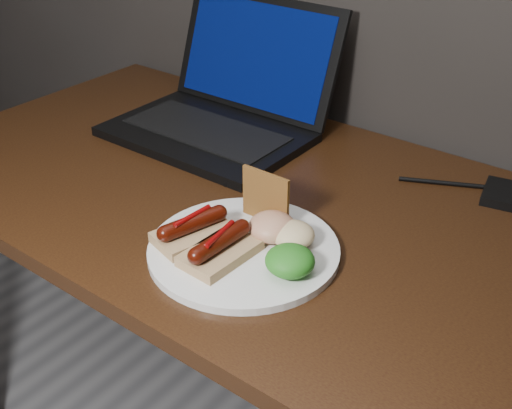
{
  "coord_description": "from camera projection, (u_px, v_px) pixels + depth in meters",
  "views": [
    {
      "loc": [
        0.55,
        0.62,
        1.3
      ],
      "look_at": [
        0.06,
        1.26,
        0.82
      ],
      "focal_mm": 45.0,
      "sensor_mm": 36.0,
      "label": 1
    }
  ],
  "objects": [
    {
      "name": "crispbread",
      "position": [
        266.0,
        197.0,
        0.99
      ],
      "size": [
        0.09,
        0.01,
        0.08
      ],
      "primitive_type": "cube",
      "color": "#976229",
      "rests_on": "plate"
    },
    {
      "name": "desk",
      "position": [
        270.0,
        242.0,
        1.13
      ],
      "size": [
        1.4,
        0.7,
        0.75
      ],
      "color": "#351F0D",
      "rests_on": "ground"
    },
    {
      "name": "bread_sausage_center",
      "position": [
        220.0,
        248.0,
        0.91
      ],
      "size": [
        0.08,
        0.12,
        0.04
      ],
      "color": "tan",
      "rests_on": "plate"
    },
    {
      "name": "desk_cables",
      "position": [
        331.0,
        169.0,
        1.17
      ],
      "size": [
        0.99,
        0.31,
        0.01
      ],
      "color": "black",
      "rests_on": "desk"
    },
    {
      "name": "coleslaw_mound",
      "position": [
        293.0,
        235.0,
        0.94
      ],
      "size": [
        0.06,
        0.06,
        0.04
      ],
      "primitive_type": "ellipsoid",
      "color": "beige",
      "rests_on": "plate"
    },
    {
      "name": "laptop",
      "position": [
        224.0,
        105.0,
        1.31
      ],
      "size": [
        0.39,
        0.35,
        0.25
      ],
      "color": "black",
      "rests_on": "desk"
    },
    {
      "name": "plate",
      "position": [
        244.0,
        250.0,
        0.95
      ],
      "size": [
        0.36,
        0.36,
        0.01
      ],
      "primitive_type": "cylinder",
      "rotation": [
        0.0,
        0.0,
        0.3
      ],
      "color": "silver",
      "rests_on": "desk"
    },
    {
      "name": "bread_sausage_left",
      "position": [
        193.0,
        229.0,
        0.96
      ],
      "size": [
        0.1,
        0.13,
        0.04
      ],
      "color": "tan",
      "rests_on": "plate"
    },
    {
      "name": "salsa_mound",
      "position": [
        272.0,
        227.0,
        0.96
      ],
      "size": [
        0.07,
        0.07,
        0.04
      ],
      "primitive_type": "ellipsoid",
      "color": "maroon",
      "rests_on": "plate"
    },
    {
      "name": "salad_greens",
      "position": [
        290.0,
        261.0,
        0.88
      ],
      "size": [
        0.07,
        0.07,
        0.04
      ],
      "primitive_type": "ellipsoid",
      "color": "#105110",
      "rests_on": "plate"
    }
  ]
}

